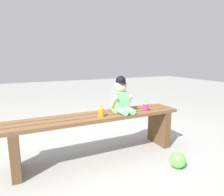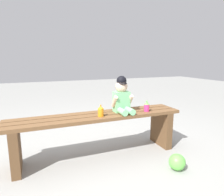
% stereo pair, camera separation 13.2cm
% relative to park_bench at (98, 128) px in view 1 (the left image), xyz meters
% --- Properties ---
extents(ground_plane, '(16.00, 16.00, 0.00)m').
position_rel_park_bench_xyz_m(ground_plane, '(0.00, -0.00, -0.33)').
color(ground_plane, '#999993').
extents(park_bench, '(1.89, 0.35, 0.48)m').
position_rel_park_bench_xyz_m(park_bench, '(0.00, 0.00, 0.00)').
color(park_bench, brown).
rests_on(park_bench, ground_plane).
extents(child_figure, '(0.23, 0.27, 0.40)m').
position_rel_park_bench_xyz_m(child_figure, '(0.28, 0.00, 0.32)').
color(child_figure, '#7FCC8C').
rests_on(child_figure, park_bench).
extents(sippy_cup_left, '(0.06, 0.06, 0.12)m').
position_rel_park_bench_xyz_m(sippy_cup_left, '(0.01, -0.08, 0.20)').
color(sippy_cup_left, orange).
rests_on(sippy_cup_left, park_bench).
extents(sippy_cup_right, '(0.06, 0.06, 0.12)m').
position_rel_park_bench_xyz_m(sippy_cup_right, '(0.56, -0.08, 0.20)').
color(sippy_cup_right, '#E5337F').
rests_on(sippy_cup_right, park_bench).
extents(toy_ball, '(0.16, 0.16, 0.16)m').
position_rel_park_bench_xyz_m(toy_ball, '(0.62, -0.56, -0.25)').
color(toy_ball, '#66CC4C').
rests_on(toy_ball, ground_plane).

